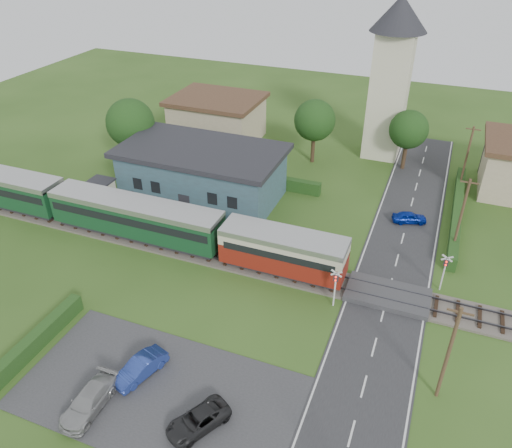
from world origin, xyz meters
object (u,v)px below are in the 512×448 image
at_px(house_west, 217,118).
at_px(car_park_blue, 140,368).
at_px(pedestrian_near, 255,235).
at_px(station_building, 202,172).
at_px(crossing_signal_far, 445,268).
at_px(equipment_hut, 102,193).
at_px(crossing_signal_near, 335,283).
at_px(church_tower, 392,68).
at_px(car_park_dark, 198,420).
at_px(car_on_road, 409,217).
at_px(train, 105,210).
at_px(pedestrian_far, 134,201).
at_px(car_park_silver, 89,401).

distance_m(house_west, car_park_blue, 38.18).
relative_size(house_west, car_park_blue, 2.92).
bearing_deg(pedestrian_near, station_building, -56.49).
xyz_separation_m(crossing_signal_far, pedestrian_near, (-15.38, 0.17, -0.91)).
bearing_deg(equipment_hut, crossing_signal_near, -12.94).
bearing_deg(car_park_blue, church_tower, 95.38).
distance_m(equipment_hut, crossing_signal_far, 31.61).
relative_size(station_building, crossing_signal_far, 4.88).
bearing_deg(car_park_dark, house_west, 142.69).
distance_m(crossing_signal_far, car_on_road, 9.84).
height_order(station_building, train, station_building).
height_order(pedestrian_near, pedestrian_far, pedestrian_far).
xyz_separation_m(train, car_park_blue, (11.96, -13.26, -1.49)).
relative_size(train, pedestrian_near, 27.71).
distance_m(crossing_signal_far, car_park_silver, 26.31).
bearing_deg(crossing_signal_near, station_building, 145.19).
distance_m(crossing_signal_far, car_park_blue, 23.02).
distance_m(station_building, church_tower, 23.89).
bearing_deg(pedestrian_near, car_park_blue, 66.37).
relative_size(crossing_signal_near, crossing_signal_far, 1.00).
bearing_deg(crossing_signal_far, equipment_hut, 178.54).
relative_size(station_building, train, 0.37).
bearing_deg(church_tower, crossing_signal_far, -69.98).
relative_size(church_tower, crossing_signal_far, 5.37).
bearing_deg(train, crossing_signal_near, -6.36).
distance_m(train, car_park_dark, 22.91).
height_order(train, house_west, house_west).
xyz_separation_m(station_building, church_tower, (15.00, 17.01, 7.53)).
distance_m(house_west, pedestrian_near, 24.39).
height_order(equipment_hut, car_park_blue, equipment_hut).
distance_m(train, car_park_silver, 19.63).
bearing_deg(car_park_dark, crossing_signal_near, 99.38).
xyz_separation_m(church_tower, car_park_dark, (-3.17, -41.26, -9.62)).
bearing_deg(house_west, church_tower, 8.53).
bearing_deg(car_park_silver, pedestrian_far, 115.61).
xyz_separation_m(church_tower, pedestrian_far, (-19.52, -22.55, -8.78)).
height_order(house_west, car_park_silver, house_west).
xyz_separation_m(house_west, crossing_signal_near, (21.40, -25.41, -0.65)).
xyz_separation_m(crossing_signal_near, car_park_blue, (-9.62, -10.85, -1.45)).
bearing_deg(car_park_silver, crossing_signal_far, 45.27).
bearing_deg(house_west, crossing_signal_near, -49.89).
relative_size(station_building, crossing_signal_near, 4.88).
height_order(church_tower, car_park_silver, church_tower).
distance_m(train, pedestrian_far, 3.59).
distance_m(equipment_hut, car_park_silver, 23.82).
relative_size(crossing_signal_far, car_on_road, 1.05).
xyz_separation_m(equipment_hut, crossing_signal_far, (31.60, -0.81, 0.39)).
xyz_separation_m(car_park_dark, pedestrian_far, (-16.35, 18.71, 0.84)).
relative_size(station_building, car_park_dark, 4.24).
xyz_separation_m(car_on_road, pedestrian_near, (-11.92, -8.91, 0.65)).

